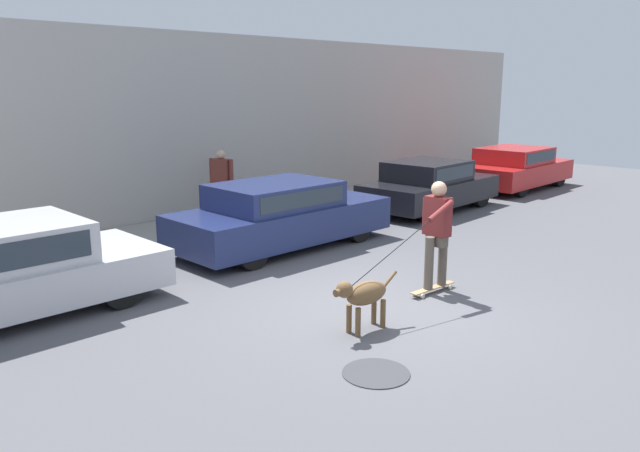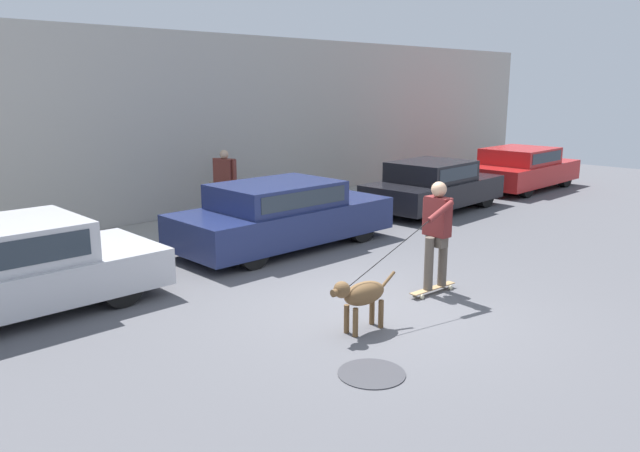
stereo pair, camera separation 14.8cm
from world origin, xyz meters
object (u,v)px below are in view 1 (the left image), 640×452
Objects in this scene: dog at (364,295)px; skateboarder at (437,229)px; pedestrian_with_bag at (221,182)px; parked_car_2 at (429,186)px; parked_car_1 at (280,216)px; parked_car_3 at (515,168)px.

skateboarder reaches higher than dog.
dog is 6.82m from pedestrian_with_bag.
pedestrian_with_bag is (-4.55, 2.45, 0.36)m from parked_car_2.
parked_car_1 is 9.55m from parked_car_3.
skateboarder reaches higher than parked_car_2.
parked_car_3 is 12.28m from dog.
parked_car_3 is at bearing -1.30° from parked_car_2.
dog is (-11.66, -3.85, -0.12)m from parked_car_3.
skateboarder is at bearing -146.35° from parked_car_2.
parked_car_2 is 4.53m from parked_car_3.
parked_car_1 reaches higher than dog.
pedestrian_with_bag is (2.58, 6.29, 0.48)m from dog.
pedestrian_with_bag is at bearing -107.54° from dog.
dog is at bearing -152.97° from parked_car_2.
parked_car_3 is at bearing -154.43° from skateboarder.
parked_car_1 is 2.87× the size of pedestrian_with_bag.
skateboarder is (1.91, 0.20, 0.49)m from dog.
pedestrian_with_bag is at bearing 164.58° from parked_car_3.
parked_car_2 is at bearing -44.09° from pedestrian_with_bag.
parked_car_1 is at bearing -113.95° from dog.
parked_car_2 is 6.38m from skateboarder.
dog is (-7.13, -3.85, -0.12)m from parked_car_2.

